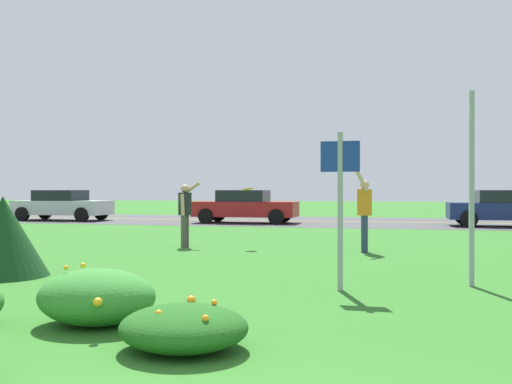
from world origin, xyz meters
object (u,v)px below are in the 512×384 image
at_px(sign_post_by_roadside, 472,189).
at_px(person_thrower_dark_shirt, 185,209).
at_px(car_red_center_left, 245,206).
at_px(car_navy_center_right, 507,208).
at_px(person_catcher_orange_shirt, 364,209).
at_px(frisbee_orange, 248,189).
at_px(car_silver_leftmost, 62,205).
at_px(sign_post_near_path, 340,194).

distance_m(sign_post_by_roadside, person_thrower_dark_shirt, 7.78).
relative_size(person_thrower_dark_shirt, car_red_center_left, 0.37).
height_order(sign_post_by_roadside, car_navy_center_right, sign_post_by_roadside).
xyz_separation_m(person_catcher_orange_shirt, car_navy_center_right, (5.09, 10.67, -0.27)).
xyz_separation_m(person_thrower_dark_shirt, frisbee_orange, (1.60, 0.22, 0.52)).
bearing_deg(car_navy_center_right, person_thrower_dark_shirt, -132.58).
height_order(car_silver_leftmost, car_red_center_left, same).
xyz_separation_m(person_catcher_orange_shirt, frisbee_orange, (-2.91, 0.44, 0.46)).
height_order(sign_post_near_path, sign_post_by_roadside, sign_post_by_roadside).
distance_m(frisbee_orange, car_navy_center_right, 13.01).
distance_m(person_thrower_dark_shirt, car_silver_leftmost, 14.60).
bearing_deg(person_thrower_dark_shirt, car_navy_center_right, 47.42).
xyz_separation_m(car_red_center_left, car_navy_center_right, (10.73, 0.00, 0.00)).
height_order(person_catcher_orange_shirt, car_silver_leftmost, person_catcher_orange_shirt).
height_order(frisbee_orange, car_navy_center_right, frisbee_orange).
distance_m(car_red_center_left, car_navy_center_right, 10.73).
distance_m(frisbee_orange, car_silver_leftmost, 15.62).
height_order(car_red_center_left, car_navy_center_right, same).
height_order(person_catcher_orange_shirt, car_red_center_left, person_catcher_orange_shirt).
bearing_deg(car_navy_center_right, person_catcher_orange_shirt, -115.51).
bearing_deg(person_thrower_dark_shirt, car_red_center_left, 96.17).
bearing_deg(sign_post_near_path, car_red_center_left, 109.25).
bearing_deg(frisbee_orange, sign_post_by_roadside, -45.53).
distance_m(sign_post_by_roadside, car_red_center_left, 16.75).
distance_m(person_thrower_dark_shirt, car_navy_center_right, 14.19).
relative_size(person_catcher_orange_shirt, car_red_center_left, 0.44).
relative_size(sign_post_by_roadside, car_silver_leftmost, 0.65).
distance_m(person_catcher_orange_shirt, car_navy_center_right, 11.82).
relative_size(person_thrower_dark_shirt, frisbee_orange, 6.16).
height_order(person_catcher_orange_shirt, frisbee_orange, person_catcher_orange_shirt).
bearing_deg(person_catcher_orange_shirt, sign_post_by_roadside, -67.76).
bearing_deg(car_navy_center_right, car_red_center_left, 180.00).
relative_size(sign_post_near_path, car_red_center_left, 0.51).
distance_m(person_thrower_dark_shirt, frisbee_orange, 1.69).
bearing_deg(frisbee_orange, person_thrower_dark_shirt, -172.19).
bearing_deg(frisbee_orange, car_silver_leftmost, 139.04).
relative_size(sign_post_by_roadside, person_thrower_dark_shirt, 1.75).
height_order(sign_post_near_path, car_red_center_left, sign_post_near_path).
bearing_deg(person_catcher_orange_shirt, person_thrower_dark_shirt, 177.22).
relative_size(frisbee_orange, car_navy_center_right, 0.06).
bearing_deg(car_navy_center_right, frisbee_orange, -128.04).
bearing_deg(sign_post_by_roadside, car_red_center_left, 116.30).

